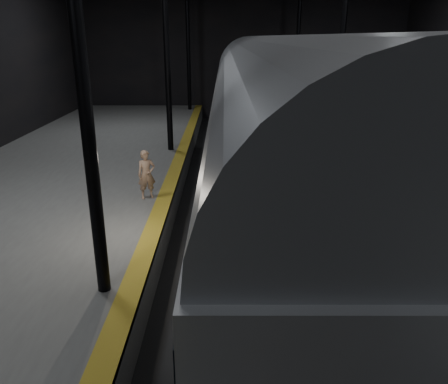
{
  "coord_description": "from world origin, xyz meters",
  "views": [
    {
      "loc": [
        -1.29,
        -11.92,
        5.98
      ],
      "look_at": [
        -1.3,
        -0.75,
        2.0
      ],
      "focal_mm": 35.0,
      "sensor_mm": 36.0,
      "label": 1
    }
  ],
  "objects": [
    {
      "name": "ground",
      "position": [
        0.0,
        0.0,
        0.0
      ],
      "size": [
        44.0,
        44.0,
        0.0
      ],
      "primitive_type": "plane",
      "color": "black",
      "rests_on": "ground"
    },
    {
      "name": "train",
      "position": [
        -0.0,
        1.23,
        3.28
      ],
      "size": [
        3.29,
        21.99,
        5.88
      ],
      "color": "#909397",
      "rests_on": "ground"
    },
    {
      "name": "platform_left",
      "position": [
        -7.5,
        0.0,
        0.5
      ],
      "size": [
        9.0,
        43.8,
        1.0
      ],
      "primitive_type": "cube",
      "color": "#4F4F4C",
      "rests_on": "ground"
    },
    {
      "name": "woman",
      "position": [
        -3.8,
        1.5,
        1.8
      ],
      "size": [
        0.68,
        0.57,
        1.59
      ],
      "primitive_type": "imported",
      "rotation": [
        0.0,
        0.0,
        0.39
      ],
      "color": "#A17D63",
      "rests_on": "platform_left"
    },
    {
      "name": "tactile_strip",
      "position": [
        -3.25,
        0.0,
        1.0
      ],
      "size": [
        0.5,
        43.8,
        0.01
      ],
      "primitive_type": "cube",
      "color": "olive",
      "rests_on": "platform_left"
    },
    {
      "name": "track",
      "position": [
        0.0,
        0.0,
        0.07
      ],
      "size": [
        2.4,
        43.0,
        0.24
      ],
      "color": "#3F3328",
      "rests_on": "ground"
    }
  ]
}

